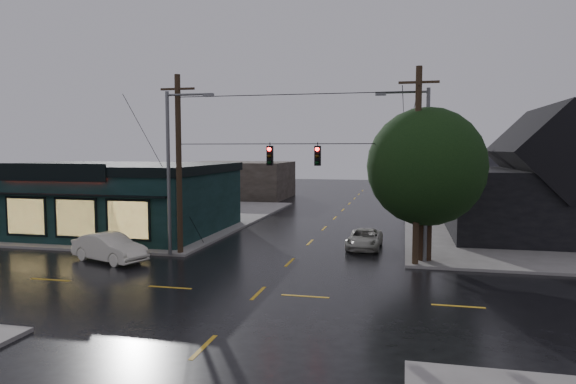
% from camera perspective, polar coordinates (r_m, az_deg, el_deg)
% --- Properties ---
extents(ground_plane, '(160.00, 160.00, 0.00)m').
position_cam_1_polar(ground_plane, '(21.93, -3.32, -11.17)').
color(ground_plane, black).
extents(sidewalk_nw, '(28.00, 28.00, 0.15)m').
position_cam_1_polar(sidewalk_nw, '(48.22, -19.77, -2.56)').
color(sidewalk_nw, slate).
rests_on(sidewalk_nw, ground).
extents(pizza_shop, '(16.30, 12.34, 4.90)m').
position_cam_1_polar(pizza_shop, '(39.37, -19.27, -0.51)').
color(pizza_shop, black).
rests_on(pizza_shop, ground).
extents(ne_building, '(12.60, 11.60, 8.75)m').
position_cam_1_polar(ne_building, '(38.37, 26.58, 1.98)').
color(ne_building, black).
rests_on(ne_building, ground).
extents(corner_tree, '(6.22, 6.22, 8.07)m').
position_cam_1_polar(corner_tree, '(27.81, 15.13, 2.70)').
color(corner_tree, black).
rests_on(corner_tree, ground).
extents(utility_pole_nw, '(2.00, 0.32, 10.15)m').
position_cam_1_polar(utility_pole_nw, '(30.09, -11.86, -6.85)').
color(utility_pole_nw, '#2F2114').
rests_on(utility_pole_nw, ground).
extents(utility_pole_ne, '(2.00, 0.32, 10.15)m').
position_cam_1_polar(utility_pole_ne, '(27.42, 13.93, -8.04)').
color(utility_pole_ne, '#2F2114').
rests_on(utility_pole_ne, ground).
extents(utility_pole_far_a, '(2.00, 0.32, 9.65)m').
position_cam_1_polar(utility_pole_far_a, '(48.62, 13.47, -2.43)').
color(utility_pole_far_a, '#2F2114').
rests_on(utility_pole_far_a, ground).
extents(utility_pole_far_b, '(2.00, 0.32, 9.15)m').
position_cam_1_polar(utility_pole_far_b, '(68.51, 13.31, -0.35)').
color(utility_pole_far_b, '#2F2114').
rests_on(utility_pole_far_b, ground).
extents(utility_pole_far_c, '(2.00, 0.32, 9.15)m').
position_cam_1_polar(utility_pole_far_c, '(88.45, 13.21, 0.80)').
color(utility_pole_far_c, '#2F2114').
rests_on(utility_pole_far_c, ground).
extents(span_signal_assembly, '(13.00, 0.48, 1.23)m').
position_cam_1_polar(span_signal_assembly, '(27.36, 0.61, 4.11)').
color(span_signal_assembly, black).
rests_on(span_signal_assembly, ground).
extents(streetlight_nw, '(5.40, 0.30, 9.15)m').
position_cam_1_polar(streetlight_nw, '(29.60, -12.96, -7.07)').
color(streetlight_nw, '#5E6062').
rests_on(streetlight_nw, ground).
extents(streetlight_ne, '(5.40, 0.30, 9.15)m').
position_cam_1_polar(streetlight_ne, '(28.12, 14.93, -7.74)').
color(streetlight_ne, '#5E6062').
rests_on(streetlight_ne, ground).
extents(bg_building_west, '(12.00, 10.00, 4.40)m').
position_cam_1_polar(bg_building_west, '(63.56, -5.42, 1.35)').
color(bg_building_west, '#2F2822').
rests_on(bg_building_west, ground).
extents(bg_building_east, '(14.00, 12.00, 5.60)m').
position_cam_1_polar(bg_building_east, '(66.10, 21.64, 1.69)').
color(bg_building_east, '#26272B').
rests_on(bg_building_east, ground).
extents(sedan_cream, '(4.83, 3.09, 1.50)m').
position_cam_1_polar(sedan_cream, '(29.26, -19.23, -5.85)').
color(sedan_cream, white).
rests_on(sedan_cream, ground).
extents(suv_silver, '(2.07, 4.28, 1.17)m').
position_cam_1_polar(suv_silver, '(31.56, 8.49, -5.17)').
color(suv_silver, '#B2B1A5').
rests_on(suv_silver, ground).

